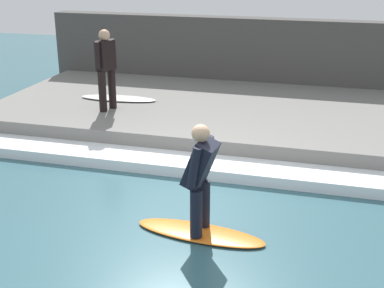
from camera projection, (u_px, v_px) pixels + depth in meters
The scene contains 8 objects.
ground_plane at pixel (178, 208), 7.71m from camera, with size 28.00×28.00×0.00m, color #335B66.
concrete_ledge at pixel (232, 116), 11.21m from camera, with size 4.40×9.91×0.43m, color slate.
back_wall at pixel (252, 58), 13.16m from camera, with size 0.50×10.40×1.94m, color #474442.
wave_foam_crest at pixel (201, 166), 8.93m from camera, with size 0.72×9.41×0.18m, color white.
surfboard_riding at pixel (200, 233), 6.98m from camera, with size 0.66×1.79×0.06m.
surfer_riding at pixel (200, 174), 6.69m from camera, with size 0.55×0.46×1.46m.
surfer_waiting_near at pixel (106, 65), 10.56m from camera, with size 0.52×0.33×1.61m.
surfboard_waiting_near at pixel (118, 98), 11.58m from camera, with size 0.56×1.71×0.06m.
Camera 1 is at (-6.62, -2.04, 3.54)m, focal length 50.00 mm.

